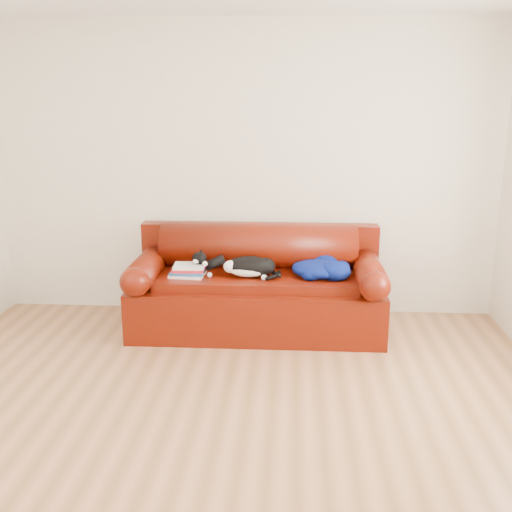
{
  "coord_description": "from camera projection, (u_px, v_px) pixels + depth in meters",
  "views": [
    {
      "loc": [
        0.43,
        -3.34,
        1.93
      ],
      "look_at": [
        0.14,
        1.35,
        0.69
      ],
      "focal_mm": 42.0,
      "sensor_mm": 36.0,
      "label": 1
    }
  ],
  "objects": [
    {
      "name": "ground",
      "position": [
        221.0,
        417.0,
        3.74
      ],
      "size": [
        4.5,
        4.5,
        0.0
      ],
      "primitive_type": "plane",
      "color": "brown",
      "rests_on": "ground"
    },
    {
      "name": "cat",
      "position": [
        249.0,
        267.0,
        4.93
      ],
      "size": [
        0.59,
        0.24,
        0.21
      ],
      "rotation": [
        0.0,
        0.0,
        0.04
      ],
      "color": "black",
      "rests_on": "sofa_base"
    },
    {
      "name": "room_shell",
      "position": [
        239.0,
        147.0,
        3.32
      ],
      "size": [
        4.52,
        4.02,
        2.61
      ],
      "color": "beige",
      "rests_on": "ground"
    },
    {
      "name": "sofa_back",
      "position": [
        259.0,
        261.0,
        5.27
      ],
      "size": [
        2.1,
        1.01,
        0.88
      ],
      "color": "#3C0B02",
      "rests_on": "ground"
    },
    {
      "name": "blanket",
      "position": [
        320.0,
        268.0,
        4.95
      ],
      "size": [
        0.53,
        0.49,
        0.16
      ],
      "rotation": [
        0.0,
        0.0,
        -0.21
      ],
      "color": "#05024A",
      "rests_on": "sofa_base"
    },
    {
      "name": "sofa_base",
      "position": [
        257.0,
        303.0,
        5.11
      ],
      "size": [
        2.1,
        0.9,
        0.5
      ],
      "color": "#3C0B02",
      "rests_on": "ground"
    },
    {
      "name": "book_stack",
      "position": [
        188.0,
        270.0,
        4.96
      ],
      "size": [
        0.3,
        0.24,
        0.1
      ],
      "rotation": [
        0.0,
        0.0,
        -0.02
      ],
      "color": "white",
      "rests_on": "sofa_base"
    }
  ]
}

